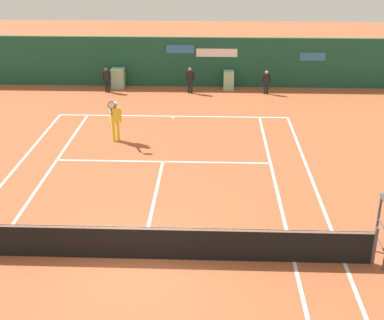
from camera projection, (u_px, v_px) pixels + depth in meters
name	position (u px, v px, depth m)	size (l,w,h in m)	color
ground_plane	(144.00, 247.00, 14.54)	(80.00, 80.00, 0.01)	#B25633
tennis_net	(140.00, 242.00, 13.81)	(12.10, 0.10, 1.07)	#4C4C51
sponsor_back_wall	(179.00, 63.00, 29.07)	(25.00, 1.02, 2.68)	#194C38
player_on_baseline	(115.00, 118.00, 21.45)	(0.51, 0.84, 1.87)	yellow
ball_kid_right_post	(190.00, 78.00, 27.97)	(0.45, 0.20, 1.37)	black
ball_kid_left_post	(107.00, 78.00, 28.14)	(0.43, 0.22, 1.30)	black
ball_kid_centre_post	(266.00, 81.00, 27.86)	(0.41, 0.19, 1.24)	black
tennis_ball_near_service_line	(110.00, 226.00, 15.47)	(0.07, 0.07, 0.07)	#CCE033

